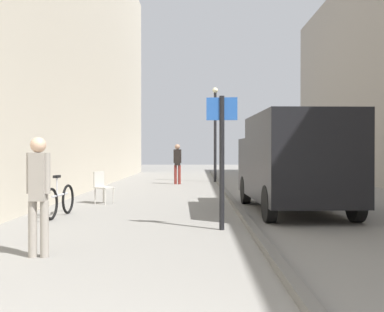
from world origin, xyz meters
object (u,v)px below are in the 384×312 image
object	(u,v)px
delivery_van	(293,160)
cafe_chair_near_window	(102,185)
pedestrian_main_foreground	(38,188)
lamp_post	(215,128)
street_sign_post	(222,150)
bicycle_leaning	(60,200)
pedestrian_mid_block	(177,161)

from	to	relation	value
delivery_van	cafe_chair_near_window	xyz separation A→B (m)	(-5.21, 1.81, -0.75)
pedestrian_main_foreground	lamp_post	distance (m)	16.93
street_sign_post	bicycle_leaning	bearing A→B (deg)	-20.15
lamp_post	cafe_chair_near_window	distance (m)	10.63
delivery_van	cafe_chair_near_window	size ratio (longest dim) A/B	5.48
pedestrian_main_foreground	bicycle_leaning	size ratio (longest dim) A/B	0.98
pedestrian_main_foreground	cafe_chair_near_window	bearing A→B (deg)	95.30
bicycle_leaning	delivery_van	bearing A→B (deg)	13.74
pedestrian_mid_block	lamp_post	distance (m)	3.00
street_sign_post	bicycle_leaning	size ratio (longest dim) A/B	1.47
cafe_chair_near_window	delivery_van	bearing A→B (deg)	98.99
pedestrian_mid_block	bicycle_leaning	world-z (taller)	pedestrian_mid_block
bicycle_leaning	pedestrian_mid_block	bearing A→B (deg)	82.21
pedestrian_mid_block	cafe_chair_near_window	bearing A→B (deg)	-93.47
pedestrian_main_foreground	cafe_chair_near_window	size ratio (longest dim) A/B	1.84
street_sign_post	delivery_van	bearing A→B (deg)	-120.95
delivery_van	bicycle_leaning	distance (m)	5.77
bicycle_leaning	lamp_post	bearing A→B (deg)	75.93
pedestrian_main_foreground	street_sign_post	world-z (taller)	street_sign_post
delivery_van	bicycle_leaning	xyz separation A→B (m)	(-5.62, -0.94, -0.92)
bicycle_leaning	cafe_chair_near_window	world-z (taller)	bicycle_leaning
street_sign_post	pedestrian_main_foreground	bearing A→B (deg)	45.24
delivery_van	lamp_post	world-z (taller)	lamp_post
delivery_van	cafe_chair_near_window	bearing A→B (deg)	158.80
delivery_van	lamp_post	distance (m)	11.71
pedestrian_main_foreground	pedestrian_mid_block	distance (m)	14.88
pedestrian_mid_block	street_sign_post	size ratio (longest dim) A/B	0.72
pedestrian_mid_block	delivery_van	xyz separation A→B (m)	(3.33, -9.80, 0.22)
pedestrian_mid_block	delivery_van	distance (m)	10.36
pedestrian_main_foreground	bicycle_leaning	distance (m)	4.21
lamp_post	delivery_van	bearing A→B (deg)	-82.60
pedestrian_main_foreground	delivery_van	xyz separation A→B (m)	(4.71, 5.01, 0.30)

